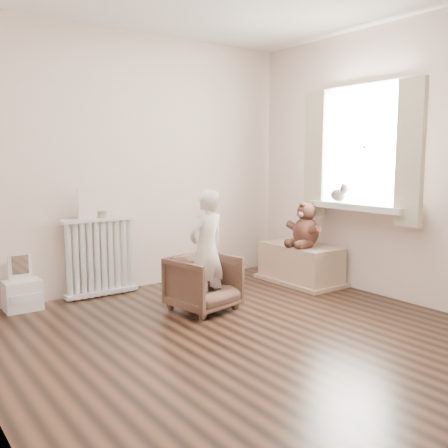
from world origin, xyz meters
TOP-DOWN VIEW (x-y plane):
  - floor at (0.00, 0.00)m, footprint 3.60×3.60m
  - back_wall at (0.00, 1.80)m, footprint 3.60×0.02m
  - right_wall at (1.80, 0.00)m, footprint 0.02×3.60m
  - window at (1.76, 0.30)m, footprint 0.03×0.90m
  - window_sill at (1.67, 0.30)m, footprint 0.22×1.10m
  - curtain_left at (1.65, -0.27)m, footprint 0.06×0.26m
  - curtain_right at (1.65, 0.87)m, footprint 0.06×0.26m
  - radiator at (-0.45, 1.68)m, footprint 0.73×0.14m
  - paper_doll at (-0.56, 1.68)m, footprint 0.17×0.02m
  - tin_a at (-0.40, 1.68)m, footprint 0.11×0.11m
  - toy_vanity at (-1.20, 1.65)m, footprint 0.31×0.22m
  - armchair at (0.11, 0.71)m, footprint 0.62×0.63m
  - child at (0.11, 0.66)m, footprint 0.43×0.32m
  - toy_bench at (1.52, 0.92)m, footprint 0.47×0.88m
  - teddy_bear at (1.49, 0.82)m, footprint 0.40×0.31m
  - plush_cat at (1.66, 0.54)m, footprint 0.15×0.23m

SIDE VIEW (x-z plane):
  - floor at x=0.00m, z-range -0.01..0.01m
  - toy_bench at x=1.52m, z-range -0.01..0.41m
  - armchair at x=0.11m, z-range 0.00..0.49m
  - toy_vanity at x=-1.20m, z-range 0.03..0.52m
  - radiator at x=-0.45m, z-range 0.00..0.78m
  - child at x=0.11m, z-range 0.02..1.08m
  - teddy_bear at x=1.49m, z-range 0.43..0.91m
  - tin_a at x=-0.40m, z-range 0.77..0.84m
  - window_sill at x=1.67m, z-range 0.84..0.90m
  - paper_doll at x=-0.56m, z-range 0.77..1.06m
  - plush_cat at x=1.66m, z-range 0.90..1.10m
  - back_wall at x=0.00m, z-range 0.00..2.60m
  - right_wall at x=1.80m, z-range 0.00..2.60m
  - curtain_left at x=1.65m, z-range 0.74..2.04m
  - curtain_right at x=1.65m, z-range 0.74..2.04m
  - window at x=1.76m, z-range 0.90..2.00m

